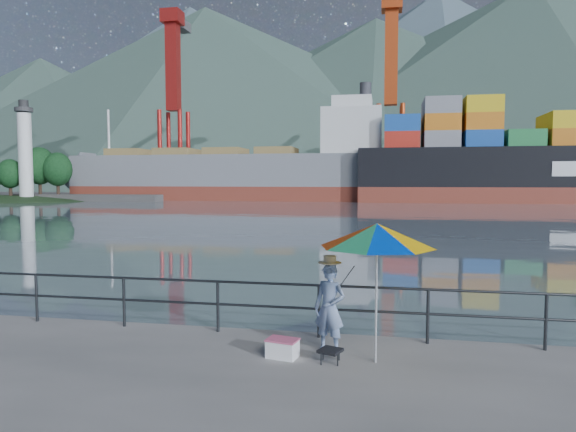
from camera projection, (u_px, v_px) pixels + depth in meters
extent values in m
cube|color=slate|center=(369.00, 191.00, 136.06)|extent=(500.00, 280.00, 0.00)
cube|color=#514F4C|center=(416.00, 196.00, 97.94)|extent=(200.00, 40.00, 0.40)
cylinder|color=#2D3033|center=(170.00, 280.00, 10.23)|extent=(22.00, 0.05, 0.05)
cylinder|color=#2D3033|center=(170.00, 302.00, 10.26)|extent=(22.00, 0.05, 0.05)
cube|color=#2D3033|center=(170.00, 304.00, 10.26)|extent=(22.00, 0.06, 1.00)
cone|color=#385147|center=(42.00, 123.00, 218.86)|extent=(228.80, 228.80, 55.00)
cone|color=#385147|center=(206.00, 98.00, 215.01)|extent=(312.00, 312.00, 75.00)
cone|color=#385147|center=(375.00, 103.00, 207.21)|extent=(282.88, 282.88, 68.00)
cone|color=#385147|center=(531.00, 85.00, 200.60)|extent=(332.80, 332.80, 80.00)
cylinder|color=white|center=(25.00, 157.00, 77.04)|extent=(2.00, 2.00, 13.00)
cylinder|color=#2D2D2D|center=(24.00, 106.00, 76.51)|extent=(1.80, 1.80, 2.00)
cube|color=orange|center=(416.00, 175.00, 96.69)|extent=(6.00, 2.40, 7.80)
cube|color=#194CA5|center=(452.00, 182.00, 95.58)|extent=(6.00, 2.40, 5.20)
cube|color=gray|center=(488.00, 189.00, 94.47)|extent=(6.00, 2.40, 2.60)
cube|color=yellow|center=(527.00, 175.00, 93.09)|extent=(6.00, 2.40, 7.80)
cube|color=yellow|center=(565.00, 175.00, 91.88)|extent=(6.00, 2.40, 7.80)
cube|color=gray|center=(415.00, 175.00, 99.63)|extent=(6.00, 2.40, 7.80)
cube|color=#267F3F|center=(450.00, 175.00, 98.43)|extent=(6.00, 2.40, 7.80)
cube|color=red|center=(485.00, 182.00, 97.32)|extent=(6.00, 2.40, 5.20)
cube|color=#267F3F|center=(522.00, 175.00, 96.03)|extent=(6.00, 2.40, 7.80)
cube|color=orange|center=(560.00, 175.00, 94.82)|extent=(6.00, 2.40, 7.80)
imported|color=navy|center=(330.00, 308.00, 8.84)|extent=(0.66, 0.55, 1.55)
cylinder|color=white|center=(376.00, 299.00, 8.33)|extent=(0.04, 0.04, 2.09)
cone|color=#21935A|center=(377.00, 235.00, 8.26)|extent=(2.12, 2.12, 0.39)
cube|color=black|center=(330.00, 351.00, 8.38)|extent=(0.44, 0.44, 0.04)
cube|color=#2D3033|center=(330.00, 357.00, 8.38)|extent=(0.29, 0.29, 0.18)
cube|color=white|center=(282.00, 349.00, 8.63)|extent=(0.56, 0.43, 0.29)
cylinder|color=black|center=(339.00, 332.00, 10.11)|extent=(0.66, 1.40, 1.08)
cube|color=maroon|center=(242.00, 194.00, 84.00)|extent=(56.00, 9.69, 2.50)
cube|color=gray|center=(242.00, 171.00, 83.74)|extent=(56.00, 9.69, 5.00)
cube|color=silver|center=(352.00, 132.00, 80.01)|extent=(9.00, 8.14, 7.00)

